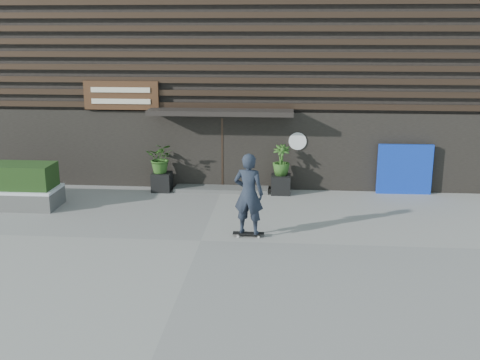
# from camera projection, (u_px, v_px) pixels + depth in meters

# --- Properties ---
(ground) EXTENTS (80.00, 80.00, 0.00)m
(ground) POSITION_uv_depth(u_px,v_px,m) (201.00, 241.00, 14.25)
(ground) COLOR gray
(ground) RESTS_ON ground
(entrance_step) EXTENTS (3.00, 0.80, 0.12)m
(entrance_step) POSITION_uv_depth(u_px,v_px,m) (222.00, 189.00, 18.68)
(entrance_step) COLOR #4F504D
(entrance_step) RESTS_ON ground
(planter_pot_left) EXTENTS (0.60, 0.60, 0.60)m
(planter_pot_left) POSITION_uv_depth(u_px,v_px,m) (162.00, 182.00, 18.57)
(planter_pot_left) COLOR black
(planter_pot_left) RESTS_ON ground
(bamboo_left) EXTENTS (0.86, 0.75, 0.96)m
(bamboo_left) POSITION_uv_depth(u_px,v_px,m) (161.00, 158.00, 18.38)
(bamboo_left) COLOR #2D591E
(bamboo_left) RESTS_ON planter_pot_left
(planter_pot_right) EXTENTS (0.60, 0.60, 0.60)m
(planter_pot_right) POSITION_uv_depth(u_px,v_px,m) (281.00, 184.00, 18.27)
(planter_pot_right) COLOR black
(planter_pot_right) RESTS_ON ground
(bamboo_right) EXTENTS (0.54, 0.54, 0.96)m
(bamboo_right) POSITION_uv_depth(u_px,v_px,m) (281.00, 160.00, 18.08)
(bamboo_right) COLOR #2D591E
(bamboo_right) RESTS_ON planter_pot_right
(raised_bed) EXTENTS (3.50, 1.20, 0.50)m
(raised_bed) POSITION_uv_depth(u_px,v_px,m) (0.00, 198.00, 16.99)
(raised_bed) COLOR #4D4E4B
(raised_bed) RESTS_ON ground
(blue_tarp) EXTENTS (1.69, 0.14, 1.58)m
(blue_tarp) POSITION_uv_depth(u_px,v_px,m) (405.00, 169.00, 18.14)
(blue_tarp) COLOR #0D2FB2
(blue_tarp) RESTS_ON ground
(building) EXTENTS (18.00, 11.00, 8.00)m
(building) POSITION_uv_depth(u_px,v_px,m) (236.00, 56.00, 22.86)
(building) COLOR black
(building) RESTS_ON ground
(skateboarder) EXTENTS (0.82, 0.62, 2.13)m
(skateboarder) POSITION_uv_depth(u_px,v_px,m) (249.00, 194.00, 14.27)
(skateboarder) COLOR black
(skateboarder) RESTS_ON ground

